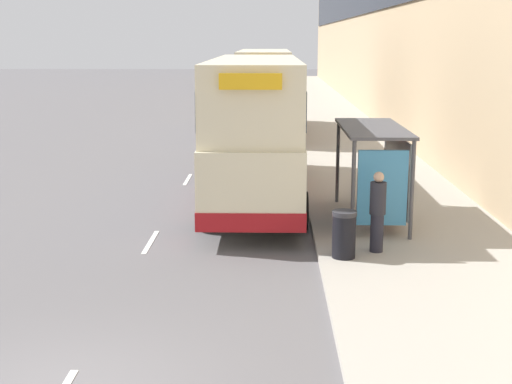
# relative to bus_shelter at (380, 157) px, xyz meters

# --- Properties ---
(pavement) EXTENTS (5.00, 93.00, 0.14)m
(pavement) POSITION_rel_bus_shelter_xyz_m (0.73, 29.22, -1.81)
(pavement) COLOR #A39E93
(pavement) RESTS_ON ground_plane
(lane_mark_1) EXTENTS (0.12, 2.00, 0.01)m
(lane_mark_1) POSITION_rel_bus_shelter_xyz_m (-5.77, -1.57, -1.87)
(lane_mark_1) COLOR silver
(lane_mark_1) RESTS_ON ground_plane
(lane_mark_2) EXTENTS (0.12, 2.00, 0.01)m
(lane_mark_2) POSITION_rel_bus_shelter_xyz_m (-5.77, 6.34, -1.87)
(lane_mark_2) COLOR silver
(lane_mark_2) RESTS_ON ground_plane
(lane_mark_3) EXTENTS (0.12, 2.00, 0.01)m
(lane_mark_3) POSITION_rel_bus_shelter_xyz_m (-5.77, 14.25, -1.87)
(lane_mark_3) COLOR silver
(lane_mark_3) RESTS_ON ground_plane
(lane_mark_4) EXTENTS (0.12, 2.00, 0.01)m
(lane_mark_4) POSITION_rel_bus_shelter_xyz_m (-5.77, 22.16, -1.87)
(lane_mark_4) COLOR silver
(lane_mark_4) RESTS_ON ground_plane
(bus_shelter) EXTENTS (1.60, 4.20, 2.48)m
(bus_shelter) POSITION_rel_bus_shelter_xyz_m (0.00, 0.00, 0.00)
(bus_shelter) COLOR #4C4C51
(bus_shelter) RESTS_ON ground_plane
(double_decker_bus_near) EXTENTS (2.85, 11.27, 4.30)m
(double_decker_bus_near) POSITION_rel_bus_shelter_xyz_m (-3.30, 3.19, 0.41)
(double_decker_bus_near) COLOR beige
(double_decker_bus_near) RESTS_ON ground_plane
(double_decker_bus_ahead) EXTENTS (2.85, 11.22, 4.30)m
(double_decker_bus_ahead) POSITION_rel_bus_shelter_xyz_m (-3.19, 18.49, 0.41)
(double_decker_bus_ahead) COLOR beige
(double_decker_bus_ahead) RESTS_ON ground_plane
(car_0) EXTENTS (1.95, 4.59, 1.69)m
(car_0) POSITION_rel_bus_shelter_xyz_m (-7.83, 55.47, -1.03)
(car_0) COLOR navy
(car_0) RESTS_ON ground_plane
(pedestrian_at_shelter) EXTENTS (0.36, 0.36, 1.84)m
(pedestrian_at_shelter) POSITION_rel_bus_shelter_xyz_m (-0.43, -2.69, -0.79)
(pedestrian_at_shelter) COLOR #23232D
(pedestrian_at_shelter) RESTS_ON ground_plane
(pedestrian_1) EXTENTS (0.35, 0.35, 1.75)m
(pedestrian_1) POSITION_rel_bus_shelter_xyz_m (0.60, 0.42, -0.84)
(pedestrian_1) COLOR #23232D
(pedestrian_1) RESTS_ON ground_plane
(litter_bin) EXTENTS (0.55, 0.55, 1.05)m
(litter_bin) POSITION_rel_bus_shelter_xyz_m (-1.22, -3.15, -1.21)
(litter_bin) COLOR black
(litter_bin) RESTS_ON ground_plane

